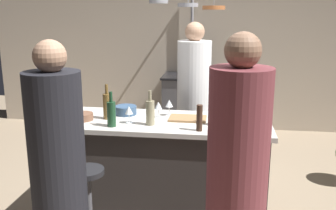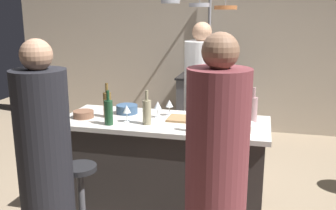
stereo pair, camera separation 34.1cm
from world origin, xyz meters
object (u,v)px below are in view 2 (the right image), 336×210
at_px(stove_range, 205,105).
at_px(guest_left, 46,175).
at_px(wine_bottle_green, 109,112).
at_px(wine_bottle_rose, 253,109).
at_px(wine_glass_by_chef, 158,106).
at_px(mixing_bowl_wooden, 83,114).
at_px(chef, 200,108).
at_px(bar_stool_left, 82,202).
at_px(wine_bottle_amber, 107,104).
at_px(wine_glass_near_right_guest, 169,104).
at_px(mixing_bowl_ceramic, 242,127).
at_px(wine_bottle_dark, 216,112).
at_px(pepper_mill, 194,119).
at_px(cutting_board, 186,119).
at_px(wine_bottle_white, 147,112).
at_px(mixing_bowl_blue, 127,109).
at_px(guest_right, 216,190).
at_px(wine_glass_near_left_guest, 127,110).

bearing_deg(stove_range, guest_left, -98.89).
distance_m(wine_bottle_green, wine_bottle_rose, 1.22).
xyz_separation_m(guest_left, wine_bottle_rose, (1.29, 1.14, 0.24)).
height_order(wine_glass_by_chef, mixing_bowl_wooden, wine_glass_by_chef).
bearing_deg(chef, bar_stool_left, -113.91).
relative_size(guest_left, wine_bottle_amber, 5.40).
bearing_deg(wine_bottle_rose, wine_glass_near_right_guest, 177.56).
distance_m(chef, mixing_bowl_ceramic, 1.16).
bearing_deg(wine_bottle_dark, pepper_mill, -131.60).
bearing_deg(wine_bottle_amber, wine_bottle_green, -64.85).
height_order(pepper_mill, wine_bottle_rose, wine_bottle_rose).
distance_m(wine_bottle_green, wine_glass_by_chef, 0.46).
xyz_separation_m(cutting_board, wine_bottle_amber, (-0.70, -0.08, 0.11)).
height_order(bar_stool_left, wine_glass_near_right_guest, wine_glass_near_right_guest).
xyz_separation_m(wine_bottle_white, wine_glass_by_chef, (0.03, 0.22, -0.00)).
height_order(chef, wine_bottle_rose, chef).
relative_size(cutting_board, mixing_bowl_wooden, 1.78).
xyz_separation_m(wine_glass_by_chef, mixing_bowl_blue, (-0.31, 0.06, -0.07)).
xyz_separation_m(guest_right, pepper_mill, (-0.27, 0.75, 0.21)).
height_order(cutting_board, wine_bottle_rose, wine_bottle_rose).
height_order(wine_bottle_dark, mixing_bowl_wooden, wine_bottle_dark).
bearing_deg(mixing_bowl_wooden, pepper_mill, -9.06).
bearing_deg(wine_bottle_white, guest_left, -116.85).
relative_size(wine_bottle_dark, wine_bottle_green, 1.08).
bearing_deg(cutting_board, wine_bottle_rose, 7.92).
height_order(wine_bottle_green, wine_glass_near_left_guest, wine_bottle_green).
relative_size(guest_right, wine_bottle_white, 5.94).
bearing_deg(guest_left, mixing_bowl_ceramic, 35.67).
relative_size(wine_bottle_white, wine_glass_by_chef, 1.98).
distance_m(wine_glass_near_left_guest, wine_glass_near_right_guest, 0.42).
distance_m(wine_bottle_rose, mixing_bowl_wooden, 1.48).
relative_size(mixing_bowl_ceramic, mixing_bowl_wooden, 1.15).
relative_size(chef, mixing_bowl_ceramic, 8.23).
bearing_deg(wine_glass_by_chef, wine_glass_near_right_guest, 46.58).
relative_size(pepper_mill, wine_bottle_dark, 0.67).
bearing_deg(chef, guest_right, -78.07).
height_order(stove_range, guest_left, guest_left).
xyz_separation_m(wine_bottle_rose, wine_glass_near_left_guest, (-1.04, -0.26, -0.01)).
xyz_separation_m(stove_range, bar_stool_left, (-0.50, -3.07, -0.07)).
bearing_deg(stove_range, wine_bottle_white, -92.34).
bearing_deg(wine_bottle_amber, mixing_bowl_blue, 52.85).
distance_m(guest_right, wine_glass_near_left_guest, 1.26).
bearing_deg(wine_bottle_white, wine_glass_near_left_guest, 172.03).
bearing_deg(cutting_board, mixing_bowl_blue, 171.60).
bearing_deg(guest_left, mixing_bowl_blue, 82.47).
distance_m(wine_bottle_white, mixing_bowl_blue, 0.41).
distance_m(wine_bottle_amber, wine_glass_near_left_guest, 0.24).
bearing_deg(cutting_board, wine_bottle_amber, -173.72).
xyz_separation_m(cutting_board, wine_bottle_dark, (0.27, -0.14, 0.11)).
xyz_separation_m(wine_bottle_rose, mixing_bowl_blue, (-1.14, 0.01, -0.07)).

